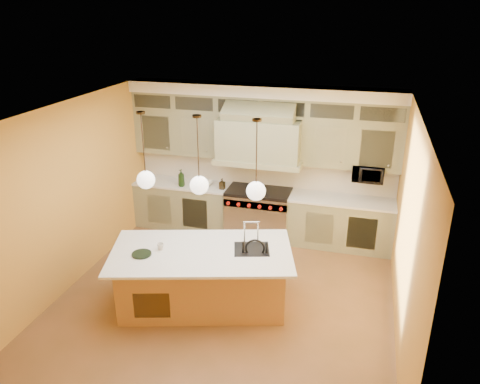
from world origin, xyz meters
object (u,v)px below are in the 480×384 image
(kitchen_island, at_px, (203,276))
(microwave, at_px, (368,173))
(counter_stool, at_px, (254,274))
(range, at_px, (259,213))

(kitchen_island, bearing_deg, microwave, 32.16)
(kitchen_island, relative_size, counter_stool, 2.54)
(kitchen_island, distance_m, counter_stool, 0.81)
(microwave, bearing_deg, kitchen_island, -131.78)
(kitchen_island, distance_m, microwave, 3.49)
(counter_stool, xyz_separation_m, microwave, (1.44, 2.52, 0.80))
(range, relative_size, microwave, 2.21)
(counter_stool, height_order, microwave, microwave)
(range, bearing_deg, microwave, 3.12)
(counter_stool, bearing_deg, kitchen_island, 165.87)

